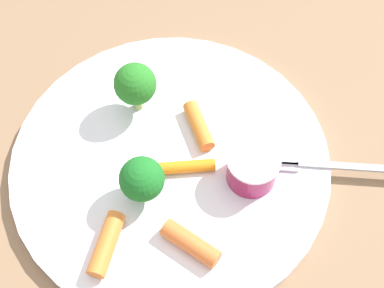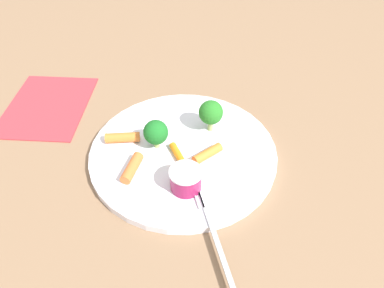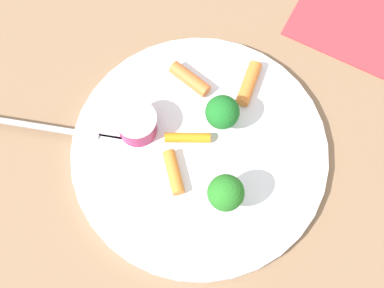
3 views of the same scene
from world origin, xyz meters
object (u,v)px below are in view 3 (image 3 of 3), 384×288
Objects in this scene: sauce_cup at (137,124)px; carrot_stick_1 at (174,172)px; broccoli_floret_0 at (222,112)px; fork at (44,125)px; carrot_stick_2 at (249,84)px; broccoli_floret_1 at (226,193)px; carrot_stick_0 at (188,138)px; plate at (199,152)px; napkin at (372,20)px; carrot_stick_3 at (190,79)px.

carrot_stick_1 is (0.05, -0.05, -0.01)m from sauce_cup.
fork is (-0.20, -0.04, -0.03)m from broccoli_floret_0.
fork is at bearing -159.28° from carrot_stick_2.
broccoli_floret_1 reaches higher than carrot_stick_0.
broccoli_floret_0 is 0.87× the size of broccoli_floret_1.
sauce_cup is at bearing 176.45° from carrot_stick_0.
plate is at bearing 53.27° from carrot_stick_1.
carrot_stick_2 reaches higher than fork.
napkin is (0.15, 0.27, -0.05)m from broccoli_floret_1.
fork is at bearing -173.71° from sauce_cup.
broccoli_floret_0 reaches higher than plate.
plate is 0.02m from carrot_stick_0.
carrot_stick_0 is at bearing 78.67° from carrot_stick_1.
broccoli_floret_1 is 1.12× the size of carrot_stick_1.
sauce_cup is at bearing 136.37° from carrot_stick_1.
carrot_stick_1 is (-0.04, -0.07, -0.02)m from broccoli_floret_0.
plate is at bearing -35.40° from carrot_stick_0.
carrot_stick_0 is at bearing 144.60° from plate.
carrot_stick_3 is 0.18m from fork.
carrot_stick_0 reaches higher than napkin.
broccoli_floret_1 is 1.08× the size of carrot_stick_0.
broccoli_floret_1 is 0.29× the size of fork.
plate is 5.23× the size of broccoli_floret_1.
carrot_stick_0 is 0.17m from fork.
broccoli_floret_0 is 0.06m from carrot_stick_2.
sauce_cup is at bearing -148.13° from carrot_stick_2.
plate is at bearing -11.24° from sauce_cup.
carrot_stick_0 reaches higher than plate.
carrot_stick_2 is at bearing 60.16° from carrot_stick_1.
carrot_stick_0 is at bearing -128.07° from carrot_stick_2.
carrot_stick_3 is at bearing -176.04° from carrot_stick_2.
broccoli_floret_1 reaches higher than fork.
carrot_stick_0 reaches higher than fork.
napkin is at bearing 48.79° from carrot_stick_1.
plate is 1.52× the size of fork.
carrot_stick_2 is 0.19m from napkin.
carrot_stick_0 is 0.07m from carrot_stick_3.
sauce_cup is 0.13m from broccoli_floret_1.
carrot_stick_2 is 1.04× the size of carrot_stick_3.
carrot_stick_3 reaches higher than plate.
broccoli_floret_1 is 0.31m from napkin.
carrot_stick_0 is 0.10m from carrot_stick_2.
broccoli_floret_1 is at bearing -14.99° from fork.
carrot_stick_0 is 0.29m from napkin.
fork is at bearing -150.70° from napkin.
broccoli_floret_0 reaches higher than carrot_stick_1.
fork is at bearing 167.36° from carrot_stick_1.
sauce_cup is at bearing -125.59° from carrot_stick_3.
carrot_stick_3 is 0.27× the size of fork.
carrot_stick_3 is at bearing 90.01° from carrot_stick_1.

